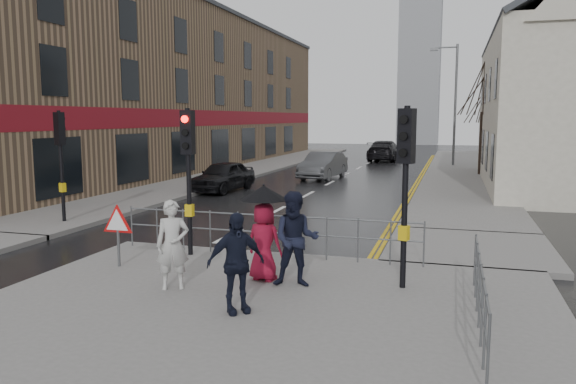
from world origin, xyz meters
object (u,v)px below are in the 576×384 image
Objects in this scene: car_parked at (223,176)px; car_mid at (323,165)px; pedestrian_b at (296,239)px; pedestrian_a at (173,245)px; pedestrian_d at (236,263)px; pedestrian_with_umbrella at (264,227)px.

car_mid is (3.17, 6.49, 0.04)m from car_parked.
pedestrian_a is at bearing -171.82° from pedestrian_b.
pedestrian_d is 0.41× the size of car_parked.
pedestrian_b is at bearing -16.13° from pedestrian_with_umbrella.
pedestrian_with_umbrella is at bearing 53.66° from pedestrian_d.
car_parked is at bearing -110.52° from car_mid.
pedestrian_with_umbrella is at bearing 6.95° from pedestrian_a.
car_mid is (-4.07, 19.98, -0.32)m from pedestrian_b.
pedestrian_d is (-0.55, -1.68, -0.07)m from pedestrian_b.
pedestrian_a is at bearing -79.23° from car_mid.
pedestrian_with_umbrella is (1.45, 1.01, 0.24)m from pedestrian_a.
pedestrian_b reaches higher than pedestrian_d.
pedestrian_d is 0.38× the size of car_mid.
car_parked is (-6.69, 15.16, -0.29)m from pedestrian_d.
car_mid reaches higher than car_parked.
car_mid is (-3.52, 21.66, -0.24)m from pedestrian_d.
pedestrian_a is 1.83m from pedestrian_d.
car_mid is (-3.36, 19.78, -0.48)m from pedestrian_with_umbrella.
pedestrian_with_umbrella is (-0.71, 0.20, 0.17)m from pedestrian_b.
pedestrian_a is at bearing -145.21° from pedestrian_with_umbrella.
car_parked is at bearing 72.66° from pedestrian_d.
pedestrian_b is at bearing -55.86° from car_parked.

